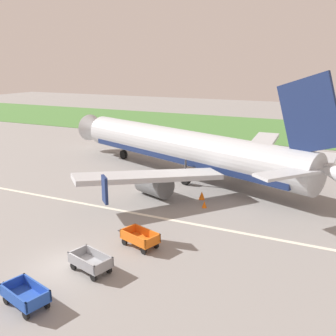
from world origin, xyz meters
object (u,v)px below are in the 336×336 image
(airplane, at_px, (190,149))
(baggage_cart_third_in_row, at_px, (140,238))
(baggage_cart_nearest, at_px, (25,295))
(baggage_cart_second_in_row, at_px, (90,262))
(traffic_cone_near_plane, at_px, (202,195))
(traffic_cone_mid_apron, at_px, (204,204))

(airplane, relative_size, baggage_cart_third_in_row, 10.09)
(baggage_cart_nearest, height_order, baggage_cart_second_in_row, same)
(airplane, xyz_separation_m, baggage_cart_nearest, (1.11, -24.54, -2.45))
(baggage_cart_second_in_row, height_order, baggage_cart_third_in_row, same)
(baggage_cart_nearest, distance_m, traffic_cone_near_plane, 18.75)
(traffic_cone_mid_apron, bearing_deg, baggage_cart_nearest, -101.58)
(airplane, distance_m, baggage_cart_third_in_row, 16.86)
(traffic_cone_near_plane, bearing_deg, baggage_cart_second_in_row, -96.25)
(baggage_cart_nearest, xyz_separation_m, traffic_cone_near_plane, (2.51, 18.58, -0.24))
(airplane, distance_m, baggage_cart_second_in_row, 20.64)
(airplane, relative_size, traffic_cone_near_plane, 49.86)
(traffic_cone_near_plane, bearing_deg, airplane, 121.24)
(baggage_cart_third_in_row, xyz_separation_m, traffic_cone_near_plane, (0.52, 10.43, -0.24))
(baggage_cart_second_in_row, relative_size, traffic_cone_near_plane, 4.96)
(traffic_cone_near_plane, bearing_deg, baggage_cart_nearest, -97.70)
(baggage_cart_nearest, bearing_deg, baggage_cart_second_in_row, 77.33)
(airplane, distance_m, traffic_cone_mid_apron, 9.45)
(baggage_cart_second_in_row, xyz_separation_m, baggage_cart_third_in_row, (1.07, 4.01, 0.00))
(traffic_cone_near_plane, bearing_deg, baggage_cart_third_in_row, -92.83)
(baggage_cart_second_in_row, height_order, traffic_cone_mid_apron, baggage_cart_second_in_row)
(baggage_cart_nearest, relative_size, traffic_cone_mid_apron, 6.37)
(traffic_cone_mid_apron, bearing_deg, baggage_cart_second_in_row, -101.22)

